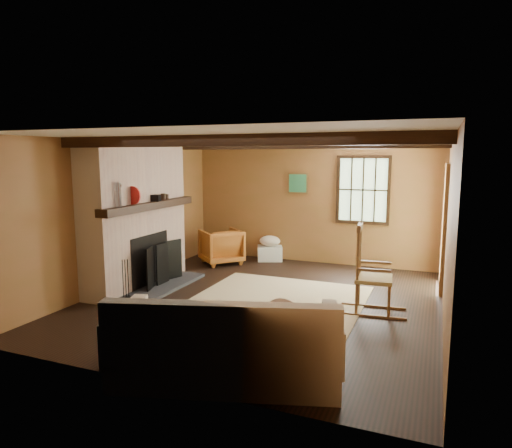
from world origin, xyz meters
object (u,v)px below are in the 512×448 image
at_px(rocking_chair, 371,275).
at_px(armchair, 221,246).
at_px(fireplace, 137,220).
at_px(laundry_basket, 270,253).
at_px(sofa, 227,348).

distance_m(rocking_chair, armchair, 3.69).
relative_size(fireplace, laundry_basket, 4.80).
height_order(fireplace, sofa, fireplace).
distance_m(fireplace, laundry_basket, 3.05).
height_order(rocking_chair, laundry_basket, rocking_chair).
bearing_deg(armchair, sofa, 69.54).
height_order(laundry_basket, armchair, armchair).
distance_m(rocking_chair, laundry_basket, 3.44).
xyz_separation_m(rocking_chair, sofa, (-1.00, -2.49, -0.21)).
xyz_separation_m(fireplace, rocking_chair, (3.78, 0.09, -0.58)).
bearing_deg(rocking_chair, laundry_basket, 38.79).
distance_m(sofa, laundry_basket, 5.13).
bearing_deg(armchair, fireplace, 25.84).
distance_m(fireplace, sofa, 3.76).
bearing_deg(laundry_basket, fireplace, -118.80).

